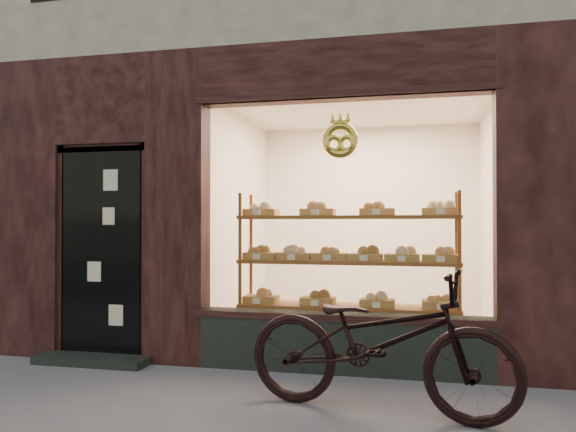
# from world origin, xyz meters

# --- Properties ---
(display_shelf) EXTENTS (2.20, 0.45, 1.70)m
(display_shelf) POSITION_xyz_m (0.45, 2.55, 0.87)
(display_shelf) COLOR brown
(display_shelf) RESTS_ON ground
(bicycle) EXTENTS (2.11, 1.06, 1.06)m
(bicycle) POSITION_xyz_m (0.85, 1.06, 0.53)
(bicycle) COLOR black
(bicycle) RESTS_ON ground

